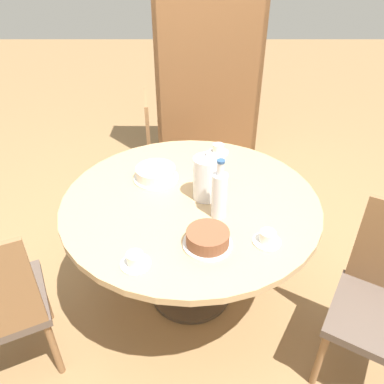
# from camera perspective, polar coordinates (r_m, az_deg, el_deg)

# --- Properties ---
(ground_plane) EXTENTS (14.00, 14.00, 0.00)m
(ground_plane) POSITION_cam_1_polar(r_m,az_deg,el_deg) (2.42, -0.03, -14.88)
(ground_plane) COLOR #937047
(dining_table) EXTENTS (1.33, 1.33, 0.72)m
(dining_table) POSITION_cam_1_polar(r_m,az_deg,el_deg) (2.02, -0.04, -4.19)
(dining_table) COLOR #473828
(dining_table) RESTS_ON ground_plane
(chair_b) EXTENTS (0.47, 0.47, 0.91)m
(chair_b) POSITION_cam_1_polar(r_m,az_deg,el_deg) (2.91, -3.74, 6.32)
(chair_b) COLOR olive
(chair_b) RESTS_ON ground_plane
(bookshelf) EXTENTS (0.91, 0.28, 1.99)m
(bookshelf) POSITION_cam_1_polar(r_m,az_deg,el_deg) (3.38, 2.71, 19.37)
(bookshelf) COLOR brown
(bookshelf) RESTS_ON ground_plane
(coffee_pot) EXTENTS (0.13, 0.13, 0.27)m
(coffee_pot) POSITION_cam_1_polar(r_m,az_deg,el_deg) (1.88, 2.39, 2.33)
(coffee_pot) COLOR silver
(coffee_pot) RESTS_ON dining_table
(water_bottle) EXTENTS (0.07, 0.07, 0.31)m
(water_bottle) POSITION_cam_1_polar(r_m,az_deg,el_deg) (1.75, 4.38, -0.30)
(water_bottle) COLOR silver
(water_bottle) RESTS_ON dining_table
(cake_main) EXTENTS (0.25, 0.25, 0.07)m
(cake_main) POSITION_cam_1_polar(r_m,az_deg,el_deg) (2.09, -5.36, 2.81)
(cake_main) COLOR white
(cake_main) RESTS_ON dining_table
(cake_second) EXTENTS (0.22, 0.22, 0.08)m
(cake_second) POSITION_cam_1_polar(r_m,az_deg,el_deg) (1.64, 2.57, -7.12)
(cake_second) COLOR white
(cake_second) RESTS_ON dining_table
(cup_a) EXTENTS (0.13, 0.13, 0.06)m
(cup_a) POSITION_cam_1_polar(r_m,az_deg,el_deg) (1.69, 11.56, -6.93)
(cup_a) COLOR silver
(cup_a) RESTS_ON dining_table
(cup_b) EXTENTS (0.13, 0.13, 0.06)m
(cup_b) POSITION_cam_1_polar(r_m,az_deg,el_deg) (2.35, 4.24, 6.48)
(cup_b) COLOR silver
(cup_b) RESTS_ON dining_table
(cup_c) EXTENTS (0.13, 0.13, 0.06)m
(cup_c) POSITION_cam_1_polar(r_m,az_deg,el_deg) (1.57, -8.48, -10.25)
(cup_c) COLOR silver
(cup_c) RESTS_ON dining_table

